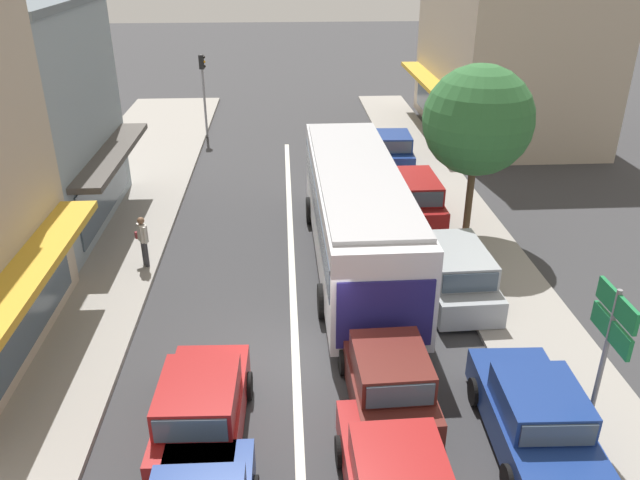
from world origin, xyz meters
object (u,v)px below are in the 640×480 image
at_px(pedestrian_with_handbag_near, 143,238).
at_px(parked_sedan_kerb_front, 535,419).
at_px(directional_road_sign, 611,332).
at_px(street_tree_right, 478,121).
at_px(parked_wagon_kerb_second, 452,271).
at_px(parked_wagon_kerb_third, 412,196).
at_px(city_bus, 356,210).
at_px(hatchback_queue_gap_filler, 388,379).
at_px(traffic_light_downstreet, 203,82).
at_px(hatchback_queue_far_back, 202,409).
at_px(parked_hatchback_kerb_rear, 392,150).

bearing_deg(pedestrian_with_handbag_near, parked_sedan_kerb_front, -41.17).
bearing_deg(directional_road_sign, street_tree_right, 88.71).
distance_m(parked_wagon_kerb_second, parked_wagon_kerb_third, 5.79).
distance_m(city_bus, hatchback_queue_gap_filler, 6.75).
height_order(parked_wagon_kerb_second, pedestrian_with_handbag_near, pedestrian_with_handbag_near).
xyz_separation_m(traffic_light_downstreet, directional_road_sign, (9.98, -22.55, -0.15)).
relative_size(parked_wagon_kerb_third, traffic_light_downstreet, 1.08).
xyz_separation_m(city_bus, pedestrian_with_handbag_near, (-6.56, 0.08, -0.81)).
bearing_deg(directional_road_sign, hatchback_queue_far_back, 175.20).
height_order(hatchback_queue_gap_filler, pedestrian_with_handbag_near, pedestrian_with_handbag_near).
height_order(city_bus, hatchback_queue_far_back, city_bus).
distance_m(parked_hatchback_kerb_rear, traffic_light_downstreet, 10.39).
bearing_deg(parked_wagon_kerb_third, pedestrian_with_handbag_near, -157.70).
xyz_separation_m(hatchback_queue_gap_filler, parked_hatchback_kerb_rear, (2.76, 16.15, 0.00)).
bearing_deg(parked_wagon_kerb_third, city_bus, -123.56).
bearing_deg(pedestrian_with_handbag_near, city_bus, -0.73).
bearing_deg(parked_wagon_kerb_third, parked_wagon_kerb_second, -89.72).
bearing_deg(directional_road_sign, city_bus, 115.59).
bearing_deg(parked_hatchback_kerb_rear, parked_wagon_kerb_third, -91.89).
bearing_deg(city_bus, hatchback_queue_far_back, -118.31).
relative_size(street_tree_right, pedestrian_with_handbag_near, 3.61).
bearing_deg(traffic_light_downstreet, parked_wagon_kerb_third, -51.04).
relative_size(parked_sedan_kerb_front, parked_hatchback_kerb_rear, 1.13).
relative_size(hatchback_queue_gap_filler, parked_hatchback_kerb_rear, 1.00).
xyz_separation_m(parked_hatchback_kerb_rear, street_tree_right, (1.36, -7.63, 3.38)).
bearing_deg(parked_wagon_kerb_second, hatchback_queue_gap_filler, -119.06).
distance_m(parked_sedan_kerb_front, street_tree_right, 10.57).
bearing_deg(parked_sedan_kerb_front, street_tree_right, 82.26).
xyz_separation_m(parked_sedan_kerb_front, street_tree_right, (1.35, 9.90, 3.43)).
height_order(parked_wagon_kerb_second, parked_hatchback_kerb_rear, parked_wagon_kerb_second).
xyz_separation_m(city_bus, parked_wagon_kerb_third, (2.53, 3.81, -1.14)).
relative_size(city_bus, traffic_light_downstreet, 2.59).
xyz_separation_m(parked_wagon_kerb_second, traffic_light_downstreet, (-8.69, 16.49, 2.11)).
height_order(hatchback_queue_far_back, traffic_light_downstreet, traffic_light_downstreet).
bearing_deg(city_bus, traffic_light_downstreet, 112.90).
height_order(parked_wagon_kerb_second, street_tree_right, street_tree_right).
bearing_deg(hatchback_queue_gap_filler, parked_hatchback_kerb_rear, 80.31).
xyz_separation_m(hatchback_queue_far_back, parked_hatchback_kerb_rear, (6.69, 16.88, 0.00)).
distance_m(city_bus, parked_wagon_kerb_third, 4.71).
relative_size(hatchback_queue_far_back, parked_hatchback_kerb_rear, 1.00).
distance_m(parked_wagon_kerb_third, directional_road_sign, 12.08).
xyz_separation_m(hatchback_queue_far_back, parked_sedan_kerb_front, (6.70, -0.66, -0.05)).
relative_size(parked_wagon_kerb_second, pedestrian_with_handbag_near, 2.79).
distance_m(hatchback_queue_gap_filler, street_tree_right, 10.05).
bearing_deg(parked_sedan_kerb_front, directional_road_sign, 0.09).
relative_size(hatchback_queue_gap_filler, parked_wagon_kerb_second, 0.82).
bearing_deg(parked_hatchback_kerb_rear, parked_sedan_kerb_front, -89.96).
bearing_deg(street_tree_right, parked_wagon_kerb_second, -111.53).
bearing_deg(pedestrian_with_handbag_near, traffic_light_downstreet, 88.30).
relative_size(hatchback_queue_gap_filler, parked_sedan_kerb_front, 0.88).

